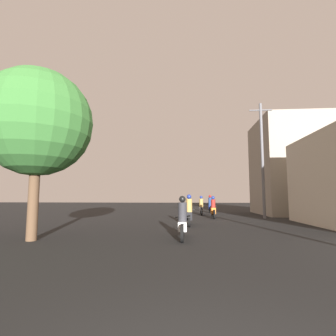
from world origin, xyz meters
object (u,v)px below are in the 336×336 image
object	(u,v)px
motorcycle_black	(189,213)
street_tree	(38,123)
motorcycle_silver	(201,207)
motorcycle_white	(183,222)
building_right_far	(290,167)
utility_pole_far	(262,157)
motorcycle_orange	(213,209)
motorcycle_blue	(210,206)

from	to	relation	value
motorcycle_black	street_tree	size ratio (longest dim) A/B	0.32
motorcycle_silver	street_tree	xyz separation A→B (m)	(-6.51, -13.10, 3.58)
motorcycle_white	building_right_far	distance (m)	16.45
utility_pole_far	motorcycle_black	bearing A→B (deg)	-137.70
motorcycle_orange	utility_pole_far	size ratio (longest dim) A/B	0.26
building_right_far	motorcycle_black	bearing A→B (deg)	-133.92
utility_pole_far	motorcycle_blue	bearing A→B (deg)	118.14
motorcycle_black	utility_pole_far	distance (m)	7.93
motorcycle_black	motorcycle_blue	bearing A→B (deg)	82.81
motorcycle_orange	building_right_far	xyz separation A→B (m)	(6.96, 4.23, 3.39)
motorcycle_orange	street_tree	distance (m)	12.77
motorcycle_orange	motorcycle_blue	world-z (taller)	motorcycle_blue
motorcycle_silver	motorcycle_white	bearing A→B (deg)	-103.98
utility_pole_far	street_tree	size ratio (longest dim) A/B	1.33
utility_pole_far	motorcycle_white	bearing A→B (deg)	-120.85
building_right_far	street_tree	xyz separation A→B (m)	(-14.16, -14.15, 0.19)
utility_pole_far	street_tree	bearing A→B (deg)	-137.25
motorcycle_white	motorcycle_silver	world-z (taller)	motorcycle_silver
street_tree	motorcycle_silver	bearing A→B (deg)	63.56
building_right_far	motorcycle_white	bearing A→B (deg)	-123.62
motorcycle_white	motorcycle_blue	xyz separation A→B (m)	(2.23, 15.22, 0.04)
motorcycle_black	motorcycle_white	bearing A→B (deg)	-90.12
motorcycle_silver	street_tree	bearing A→B (deg)	-124.56
building_right_far	motorcycle_silver	bearing A→B (deg)	-172.15
motorcycle_black	street_tree	world-z (taller)	street_tree
motorcycle_silver	building_right_far	world-z (taller)	building_right_far
motorcycle_blue	utility_pole_far	xyz separation A→B (m)	(3.24, -6.06, 3.62)
motorcycle_blue	building_right_far	distance (m)	7.70
motorcycle_white	utility_pole_far	world-z (taller)	utility_pole_far
motorcycle_white	motorcycle_blue	bearing A→B (deg)	80.41
motorcycle_blue	utility_pole_far	distance (m)	7.77
street_tree	utility_pole_far	bearing A→B (deg)	42.75
motorcycle_black	motorcycle_silver	xyz separation A→B (m)	(1.01, 7.94, -0.03)
motorcycle_black	street_tree	bearing A→B (deg)	-133.67
motorcycle_white	motorcycle_black	bearing A→B (deg)	85.46
motorcycle_black	motorcycle_blue	size ratio (longest dim) A/B	0.95
motorcycle_silver	motorcycle_blue	xyz separation A→B (m)	(0.96, 2.87, 0.03)
motorcycle_silver	motorcycle_blue	world-z (taller)	motorcycle_blue
motorcycle_white	motorcycle_blue	size ratio (longest dim) A/B	0.98
motorcycle_white	motorcycle_blue	world-z (taller)	motorcycle_blue
building_right_far	utility_pole_far	bearing A→B (deg)	-129.03
motorcycle_black	building_right_far	bearing A→B (deg)	49.24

